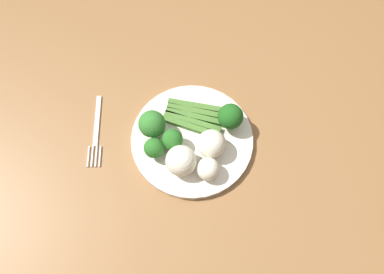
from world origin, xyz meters
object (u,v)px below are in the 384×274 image
Objects in this scene: broccoli_left at (151,124)px; broccoli_right at (172,140)px; chair at (61,6)px; broccoli_front at (154,148)px; fork at (96,131)px; cauliflower_near_fork at (208,169)px; broccoli_near_center at (230,117)px; plate at (192,139)px; asparagus_bundle at (194,117)px; dining_table at (157,144)px; cauliflower_outer_edge at (212,144)px; cauliflower_back_right at (181,161)px.

broccoli_right is at bearing 133.77° from broccoli_left.
chair reaches higher than broccoli_front.
chair is at bearing -158.96° from fork.
broccoli_near_center is at bearing -126.03° from cauliflower_near_fork.
plate is 0.05m from asparagus_bundle.
asparagus_bundle is (-0.09, 0.01, 0.12)m from dining_table.
cauliflower_near_fork is at bearing 106.28° from chair.
cauliflower_outer_edge is (-0.03, 0.03, 0.04)m from plate.
chair reaches higher than asparagus_bundle.
cauliflower_back_right is (-0.27, 0.76, 0.32)m from chair.
dining_table is 0.18m from cauliflower_back_right.
chair is 0.83m from broccoli_front.
chair reaches higher than broccoli_left.
dining_table is 22.53× the size of cauliflower_back_right.
cauliflower_outer_edge reaches higher than broccoli_right.
broccoli_near_center is at bearing 166.89° from dining_table.
cauliflower_back_right is at bearing 30.34° from broccoli_near_center.
broccoli_near_center is 1.30× the size of broccoli_front.
chair reaches higher than cauliflower_back_right.
cauliflower_back_right is at bearing 58.21° from plate.
asparagus_bundle is 0.08m from cauliflower_outer_edge.
broccoli_front is 0.81× the size of cauliflower_back_right.
fork is at bearing -36.69° from cauliflower_back_right.
fork is at bearing -23.33° from cauliflower_outer_edge.
cauliflower_back_right is (0.07, 0.02, 0.00)m from cauliflower_outer_edge.
cauliflower_outer_edge is at bearing 42.71° from broccoli_near_center.
chair is 0.82m from plate.
dining_table is 0.72m from chair.
broccoli_front is at bearing 10.51° from broccoli_near_center.
fork is (0.21, -0.14, -0.04)m from cauliflower_near_fork.
broccoli_left is at bearing -62.77° from cauliflower_back_right.
broccoli_near_center reaches higher than cauliflower_outer_edge.
broccoli_left is (0.00, 0.02, 0.15)m from dining_table.
broccoli_near_center is (-0.07, 0.03, 0.03)m from asparagus_bundle.
broccoli_near_center is at bearing 90.46° from fork.
dining_table is 1.58× the size of chair.
cauliflower_back_right is at bearing 99.20° from broccoli_right.
broccoli_front is at bearing -119.95° from asparagus_bundle.
plate reaches higher than fork.
cauliflower_back_right is 0.20m from fork.
broccoli_right is at bearing -19.08° from cauliflower_outer_edge.
broccoli_near_center is at bearing -170.83° from plate.
dining_table is 26.49× the size of broccoli_right.
broccoli_front is (0.01, 0.07, 0.14)m from dining_table.
broccoli_left is 0.13m from fork.
chair is 3.44× the size of plate.
dining_table is at bearing -55.61° from cauliflower_near_fork.
chair is 6.31× the size of asparagus_bundle.
cauliflower_back_right reaches higher than broccoli_right.
cauliflower_outer_edge is at bearing -110.74° from cauliflower_near_fork.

